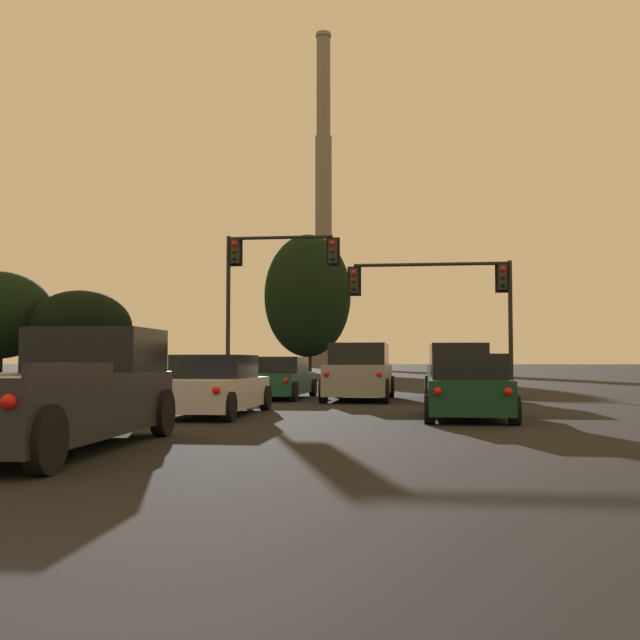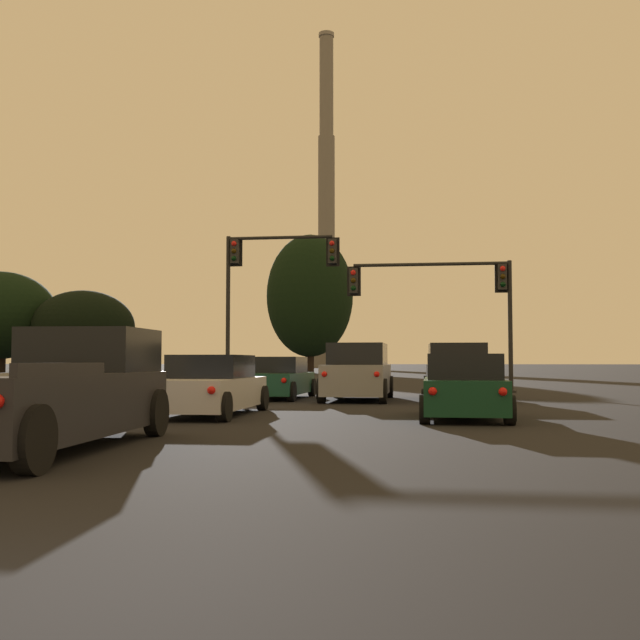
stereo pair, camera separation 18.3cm
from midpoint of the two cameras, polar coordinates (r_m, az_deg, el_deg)
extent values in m
cube|color=silver|center=(17.98, -8.15, -5.52)|extent=(1.83, 4.61, 0.70)
cube|color=black|center=(18.19, -7.94, -3.53)|extent=(1.63, 2.21, 0.55)
cylinder|color=black|center=(20.06, -9.09, -5.85)|extent=(0.22, 0.64, 0.64)
cylinder|color=black|center=(19.62, -4.14, -5.94)|extent=(0.22, 0.64, 0.64)
cylinder|color=black|center=(16.47, -12.96, -6.41)|extent=(0.22, 0.64, 0.64)
cylinder|color=black|center=(15.93, -6.99, -6.58)|extent=(0.22, 0.64, 0.64)
sphere|color=red|center=(16.00, -12.94, -5.22)|extent=(0.17, 0.17, 0.17)
sphere|color=red|center=(15.55, -7.95, -5.33)|extent=(0.17, 0.17, 0.17)
cube|color=gray|center=(24.60, 3.12, -4.53)|extent=(1.98, 4.82, 0.95)
cube|color=black|center=(24.72, 3.14, -2.61)|extent=(1.82, 2.82, 0.70)
cylinder|color=black|center=(26.62, 1.47, -5.08)|extent=(0.23, 0.76, 0.76)
cylinder|color=black|center=(26.47, 5.53, -5.08)|extent=(0.23, 0.76, 0.76)
cylinder|color=black|center=(22.81, 0.33, -5.41)|extent=(0.23, 0.76, 0.76)
cylinder|color=black|center=(22.63, 5.07, -5.42)|extent=(0.23, 0.76, 0.76)
sphere|color=red|center=(22.28, 0.56, -4.14)|extent=(0.17, 0.17, 0.17)
sphere|color=red|center=(22.13, 4.58, -4.14)|extent=(0.17, 0.17, 0.17)
cube|color=#232328|center=(11.43, -20.04, -6.07)|extent=(2.19, 5.47, 0.88)
cube|color=black|center=(13.02, -16.64, -2.23)|extent=(1.90, 1.86, 0.72)
cube|color=#232328|center=(9.77, -18.49, -3.58)|extent=(0.18, 2.43, 0.16)
cylinder|color=black|center=(13.85, -19.80, -6.61)|extent=(0.25, 0.81, 0.80)
cylinder|color=black|center=(13.14, -11.99, -6.92)|extent=(0.25, 0.81, 0.80)
cylinder|color=black|center=(9.05, -20.47, -8.54)|extent=(0.25, 0.81, 0.80)
cube|color=black|center=(25.11, 10.60, -4.45)|extent=(1.96, 4.82, 0.95)
cube|color=black|center=(25.22, 10.56, -2.57)|extent=(1.80, 2.81, 0.70)
cylinder|color=black|center=(27.00, 8.35, -5.02)|extent=(0.23, 0.76, 0.76)
cylinder|color=black|center=(27.11, 12.34, -4.98)|extent=(0.23, 0.76, 0.76)
cylinder|color=black|center=(23.15, 8.57, -5.34)|extent=(0.23, 0.76, 0.76)
cylinder|color=black|center=(23.28, 13.22, -5.28)|extent=(0.23, 0.76, 0.76)
sphere|color=red|center=(22.65, 9.00, -4.09)|extent=(0.17, 0.17, 0.17)
sphere|color=red|center=(22.76, 12.94, -4.04)|extent=(0.17, 0.17, 0.17)
cube|color=#0F3823|center=(25.67, -3.07, -4.83)|extent=(1.94, 4.65, 0.70)
cube|color=black|center=(25.89, -2.96, -3.43)|extent=(1.68, 2.25, 0.55)
cylinder|color=black|center=(27.72, -4.02, -5.12)|extent=(0.24, 0.65, 0.64)
cylinder|color=black|center=(27.38, -0.42, -5.16)|extent=(0.24, 0.65, 0.64)
cylinder|color=black|center=(24.04, -6.10, -5.42)|extent=(0.24, 0.65, 0.64)
cylinder|color=black|center=(23.64, -1.96, -5.47)|extent=(0.24, 0.65, 0.64)
sphere|color=red|center=(23.58, -5.98, -4.59)|extent=(0.17, 0.17, 0.17)
sphere|color=red|center=(23.25, -2.55, -4.62)|extent=(0.17, 0.17, 0.17)
cube|color=#0F3823|center=(17.10, 11.17, -5.62)|extent=(1.79, 4.03, 0.72)
cube|color=black|center=(16.68, 11.21, -3.50)|extent=(1.59, 1.93, 0.55)
cylinder|color=black|center=(18.71, 8.36, -6.12)|extent=(0.23, 0.60, 0.60)
cylinder|color=black|center=(18.78, 13.52, -6.05)|extent=(0.23, 0.60, 0.60)
cylinder|color=black|center=(15.47, 8.33, -6.75)|extent=(0.23, 0.60, 0.60)
cylinder|color=black|center=(15.55, 14.57, -6.66)|extent=(0.23, 0.60, 0.60)
sphere|color=red|center=(15.06, 8.93, -5.38)|extent=(0.17, 0.17, 0.17)
sphere|color=red|center=(15.13, 14.11, -5.32)|extent=(0.17, 0.17, 0.17)
cylinder|color=black|center=(32.52, -6.87, 0.52)|extent=(0.18, 0.18, 6.69)
cylinder|color=black|center=(32.48, -6.91, -5.29)|extent=(0.40, 0.40, 0.10)
cube|color=#282828|center=(32.73, -6.34, 5.20)|extent=(0.34, 0.34, 1.04)
cube|color=black|center=(32.90, -6.27, 5.16)|extent=(0.58, 0.03, 1.25)
sphere|color=red|center=(32.59, -6.42, 5.81)|extent=(0.22, 0.22, 0.22)
sphere|color=#352604|center=(32.54, -6.42, 5.25)|extent=(0.22, 0.22, 0.22)
sphere|color=black|center=(32.50, -6.43, 4.69)|extent=(0.22, 0.22, 0.22)
cylinder|color=black|center=(32.40, -2.91, 6.29)|extent=(4.55, 0.14, 0.14)
sphere|color=black|center=(32.88, -6.83, 6.17)|extent=(0.18, 0.18, 0.18)
cube|color=#282828|center=(31.98, 1.12, 5.25)|extent=(0.34, 0.34, 1.04)
cube|color=black|center=(32.15, 1.15, 5.21)|extent=(0.58, 0.03, 1.25)
sphere|color=red|center=(31.84, 1.08, 5.88)|extent=(0.22, 0.22, 0.22)
sphere|color=#352604|center=(31.79, 1.08, 5.30)|extent=(0.22, 0.22, 0.22)
sphere|color=black|center=(31.74, 1.08, 4.73)|extent=(0.22, 0.22, 0.22)
cylinder|color=black|center=(31.27, 14.46, -0.47)|extent=(0.18, 0.18, 5.37)
cylinder|color=black|center=(31.26, 14.53, -5.30)|extent=(0.40, 0.40, 0.10)
cube|color=#282828|center=(31.39, 13.88, 3.20)|extent=(0.34, 0.34, 1.04)
cube|color=black|center=(31.57, 13.85, 3.16)|extent=(0.58, 0.03, 1.25)
sphere|color=red|center=(31.24, 13.92, 3.83)|extent=(0.22, 0.22, 0.22)
sphere|color=#352604|center=(31.20, 13.92, 3.24)|extent=(0.22, 0.22, 0.22)
sphere|color=black|center=(31.17, 13.93, 2.65)|extent=(0.22, 0.22, 0.22)
cylinder|color=black|center=(31.26, 8.58, 4.22)|extent=(6.37, 0.14, 0.14)
sphere|color=black|center=(31.49, 14.40, 4.23)|extent=(0.18, 0.18, 0.18)
cube|color=#282828|center=(31.29, 2.74, 3.00)|extent=(0.34, 0.34, 1.04)
cube|color=black|center=(31.47, 2.77, 2.97)|extent=(0.58, 0.03, 1.25)
sphere|color=red|center=(31.14, 2.71, 3.63)|extent=(0.22, 0.22, 0.22)
sphere|color=#352604|center=(31.10, 2.71, 3.04)|extent=(0.22, 0.22, 0.22)
sphere|color=black|center=(31.07, 2.72, 2.45)|extent=(0.22, 0.22, 0.22)
cylinder|color=slate|center=(139.68, 0.54, -2.88)|extent=(5.84, 5.84, 3.83)
cylinder|color=gray|center=(140.24, 0.54, 1.99)|extent=(3.65, 3.65, 20.02)
cylinder|color=gray|center=(143.43, 0.53, 9.98)|extent=(3.14, 3.14, 20.02)
cylinder|color=gray|center=(149.25, 0.53, 17.49)|extent=(2.63, 2.63, 20.02)
cylinder|color=gray|center=(152.92, 0.53, 20.88)|extent=(2.94, 2.94, 0.70)
cylinder|color=black|center=(91.60, -23.16, -2.83)|extent=(1.26, 1.26, 2.76)
ellipsoid|color=black|center=(91.74, -23.09, 0.34)|extent=(12.59, 11.33, 9.88)
cylinder|color=black|center=(86.93, -17.57, -3.16)|extent=(1.13, 1.13, 2.06)
ellipsoid|color=black|center=(87.01, -17.53, -0.49)|extent=(11.32, 10.19, 8.08)
cylinder|color=black|center=(79.07, -0.72, -2.86)|extent=(0.92, 0.92, 3.34)
ellipsoid|color=black|center=(79.38, -0.72, 1.87)|extent=(9.19, 8.27, 13.02)
camera|label=1|loc=(0.09, -89.85, -0.01)|focal=42.00mm
camera|label=2|loc=(0.09, 90.15, 0.01)|focal=42.00mm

